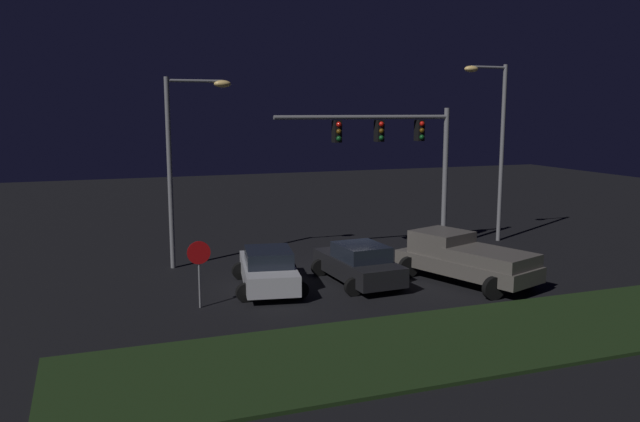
# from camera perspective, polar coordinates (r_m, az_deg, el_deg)

# --- Properties ---
(ground_plane) EXTENTS (80.00, 80.00, 0.00)m
(ground_plane) POSITION_cam_1_polar(r_m,az_deg,el_deg) (25.50, 2.83, -5.59)
(ground_plane) COLOR black
(grass_median) EXTENTS (22.10, 4.98, 0.10)m
(grass_median) POSITION_cam_1_polar(r_m,az_deg,el_deg) (18.73, 12.57, -11.11)
(grass_median) COLOR black
(grass_median) RESTS_ON ground_plane
(pickup_truck) EXTENTS (4.05, 5.76, 1.80)m
(pickup_truck) POSITION_cam_1_polar(r_m,az_deg,el_deg) (24.64, 12.58, -3.93)
(pickup_truck) COLOR #514C47
(pickup_truck) RESTS_ON ground_plane
(car_sedan) EXTENTS (2.97, 4.65, 1.51)m
(car_sedan) POSITION_cam_1_polar(r_m,az_deg,el_deg) (23.24, -4.63, -5.17)
(car_sedan) COLOR #B7B7BC
(car_sedan) RESTS_ON ground_plane
(car_sedan_far) EXTENTS (2.64, 4.49, 1.51)m
(car_sedan_far) POSITION_cam_1_polar(r_m,az_deg,el_deg) (24.00, 3.46, -4.70)
(car_sedan_far) COLOR black
(car_sedan_far) RESTS_ON ground_plane
(traffic_signal_gantry) EXTENTS (8.32, 0.56, 6.50)m
(traffic_signal_gantry) POSITION_cam_1_polar(r_m,az_deg,el_deg) (28.90, 7.00, 5.92)
(traffic_signal_gantry) COLOR slate
(traffic_signal_gantry) RESTS_ON ground_plane
(street_lamp_left) EXTENTS (2.67, 0.44, 7.70)m
(street_lamp_left) POSITION_cam_1_polar(r_m,az_deg,el_deg) (26.42, -12.10, 5.50)
(street_lamp_left) COLOR slate
(street_lamp_left) RESTS_ON ground_plane
(street_lamp_right) EXTENTS (2.35, 0.44, 8.55)m
(street_lamp_right) POSITION_cam_1_polar(r_m,az_deg,el_deg) (32.15, 15.31, 6.74)
(street_lamp_right) COLOR slate
(street_lamp_right) RESTS_ON ground_plane
(stop_sign) EXTENTS (0.76, 0.08, 2.23)m
(stop_sign) POSITION_cam_1_polar(r_m,az_deg,el_deg) (21.17, -10.72, -4.42)
(stop_sign) COLOR slate
(stop_sign) RESTS_ON ground_plane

